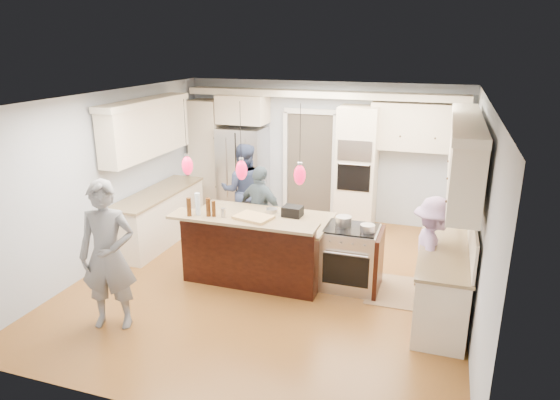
{
  "coord_description": "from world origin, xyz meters",
  "views": [
    {
      "loc": [
        2.25,
        -6.41,
        3.43
      ],
      "look_at": [
        0.0,
        0.35,
        1.15
      ],
      "focal_mm": 32.0,
      "sensor_mm": 36.0,
      "label": 1
    }
  ],
  "objects_px": {
    "kitchen_island": "(259,246)",
    "refrigerator": "(243,172)",
    "person_far_left": "(244,190)",
    "island_range": "(352,258)",
    "person_bar_end": "(108,256)"
  },
  "relations": [
    {
      "from": "refrigerator",
      "to": "person_bar_end",
      "type": "xyz_separation_m",
      "value": [
        0.06,
        -4.44,
        0.04
      ]
    },
    {
      "from": "kitchen_island",
      "to": "refrigerator",
      "type": "bearing_deg",
      "value": 116.89
    },
    {
      "from": "refrigerator",
      "to": "person_far_left",
      "type": "relative_size",
      "value": 1.06
    },
    {
      "from": "person_bar_end",
      "to": "island_range",
      "type": "bearing_deg",
      "value": 18.73
    },
    {
      "from": "island_range",
      "to": "refrigerator",
      "type": "bearing_deg",
      "value": 137.41
    },
    {
      "from": "refrigerator",
      "to": "person_bar_end",
      "type": "distance_m",
      "value": 4.44
    },
    {
      "from": "kitchen_island",
      "to": "person_bar_end",
      "type": "relative_size",
      "value": 1.11
    },
    {
      "from": "refrigerator",
      "to": "kitchen_island",
      "type": "xyz_separation_m",
      "value": [
        1.3,
        -2.57,
        -0.41
      ]
    },
    {
      "from": "person_bar_end",
      "to": "person_far_left",
      "type": "bearing_deg",
      "value": 65.85
    },
    {
      "from": "kitchen_island",
      "to": "person_far_left",
      "type": "bearing_deg",
      "value": 119.53
    },
    {
      "from": "kitchen_island",
      "to": "person_far_left",
      "type": "relative_size",
      "value": 1.23
    },
    {
      "from": "island_range",
      "to": "kitchen_island",
      "type": "bearing_deg",
      "value": -176.92
    },
    {
      "from": "refrigerator",
      "to": "person_far_left",
      "type": "xyz_separation_m",
      "value": [
        0.45,
        -1.06,
        -0.05
      ]
    },
    {
      "from": "refrigerator",
      "to": "island_range",
      "type": "height_order",
      "value": "refrigerator"
    },
    {
      "from": "island_range",
      "to": "person_bar_end",
      "type": "bearing_deg",
      "value": -143.65
    }
  ]
}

